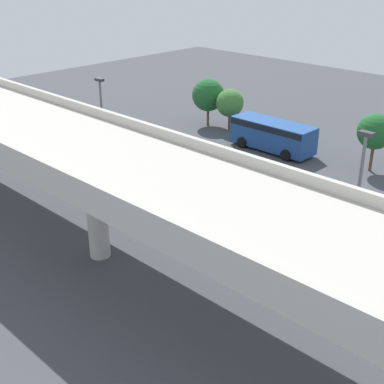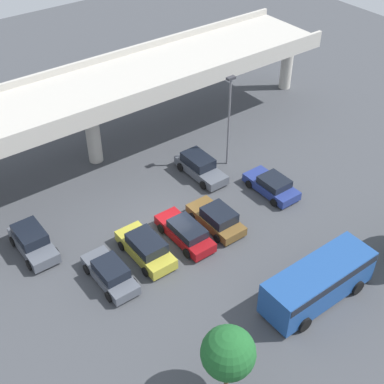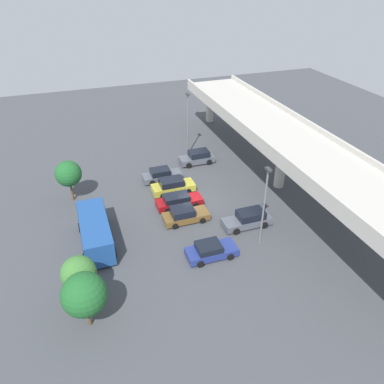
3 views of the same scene
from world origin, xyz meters
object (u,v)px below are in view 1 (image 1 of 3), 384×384
object	(u,v)px
parked_car_1	(309,207)
parked_car_3	(235,182)
lamp_post_near_aisle	(102,123)
tree_front_right	(208,95)
parked_car_4	(210,172)
parked_car_5	(128,182)
parked_car_0	(296,252)
parked_car_2	(267,195)
lamp_post_mid_lot	(357,200)
parked_car_6	(153,156)
tree_front_centre	(230,103)
tree_front_left	(375,132)
shuttle_bus	(273,133)

from	to	relation	value
parked_car_1	parked_car_3	xyz separation A→B (m)	(5.98, 0.22, 0.01)
lamp_post_near_aisle	tree_front_right	xyz separation A→B (m)	(4.20, -15.78, -1.54)
parked_car_4	parked_car_5	world-z (taller)	parked_car_5
parked_car_0	parked_car_1	size ratio (longest dim) A/B	0.98
parked_car_2	lamp_post_near_aisle	xyz separation A→B (m)	(11.12, 5.02, 3.78)
parked_car_0	parked_car_2	distance (m)	7.58
parked_car_2	lamp_post_mid_lot	size ratio (longest dim) A/B	0.58
parked_car_4	parked_car_6	world-z (taller)	parked_car_4
parked_car_1	tree_front_centre	world-z (taller)	tree_front_centre
parked_car_2	parked_car_0	bearing A→B (deg)	48.91
parked_car_1	parked_car_3	bearing A→B (deg)	-87.92
parked_car_0	parked_car_3	world-z (taller)	parked_car_0
parked_car_1	tree_front_right	bearing A→B (deg)	-119.28
parked_car_2	parked_car_4	bearing A→B (deg)	-94.54
parked_car_4	parked_car_3	bearing A→B (deg)	86.45
lamp_post_mid_lot	tree_front_centre	world-z (taller)	lamp_post_mid_lot
parked_car_6	parked_car_2	bearing A→B (deg)	90.19
lamp_post_mid_lot	parked_car_6	bearing A→B (deg)	-13.14
parked_car_0	tree_front_right	size ratio (longest dim) A/B	0.96
parked_car_2	lamp_post_near_aisle	world-z (taller)	lamp_post_near_aisle
lamp_post_near_aisle	tree_front_centre	distance (m)	16.17
parked_car_0	parked_car_6	size ratio (longest dim) A/B	0.99
parked_car_3	parked_car_0	bearing A→B (deg)	58.88
tree_front_centre	lamp_post_mid_lot	bearing A→B (deg)	143.72
parked_car_2	lamp_post_near_aisle	bearing A→B (deg)	-65.72
parked_car_6	lamp_post_near_aisle	size ratio (longest dim) A/B	0.58
lamp_post_mid_lot	parked_car_5	bearing A→B (deg)	1.35
parked_car_5	tree_front_centre	size ratio (longest dim) A/B	1.21
parked_car_2	parked_car_4	xyz separation A→B (m)	(5.63, -0.45, -0.07)
parked_car_6	tree_front_right	xyz separation A→B (m)	(3.92, -10.80, 2.37)
parked_car_0	parked_car_5	bearing A→B (deg)	90.54
parked_car_4	tree_front_centre	world-z (taller)	tree_front_centre
parked_car_6	tree_front_right	size ratio (longest dim) A/B	0.97
parked_car_3	tree_front_left	bearing A→B (deg)	154.15
parked_car_1	lamp_post_mid_lot	distance (m)	8.73
tree_front_left	tree_front_right	size ratio (longest dim) A/B	1.00
parked_car_0	lamp_post_mid_lot	world-z (taller)	lamp_post_mid_lot
parked_car_3	parked_car_4	size ratio (longest dim) A/B	1.07
parked_car_2	parked_car_6	world-z (taller)	parked_car_2
parked_car_5	tree_front_left	size ratio (longest dim) A/B	1.05
parked_car_0	tree_front_left	size ratio (longest dim) A/B	0.96
parked_car_1	shuttle_bus	size ratio (longest dim) A/B	0.61
lamp_post_near_aisle	tree_front_centre	world-z (taller)	lamp_post_near_aisle
parked_car_5	lamp_post_near_aisle	bearing A→B (deg)	87.87
parked_car_6	shuttle_bus	size ratio (longest dim) A/B	0.60
lamp_post_near_aisle	tree_front_right	bearing A→B (deg)	-75.08
parked_car_1	lamp_post_mid_lot	xyz separation A→B (m)	(-5.67, 5.22, 4.11)
parked_car_3	lamp_post_near_aisle	bearing A→B (deg)	-56.83
parked_car_5	shuttle_bus	bearing A→B (deg)	-8.28
parked_car_4	shuttle_bus	xyz separation A→B (m)	(0.71, -8.73, 0.83)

